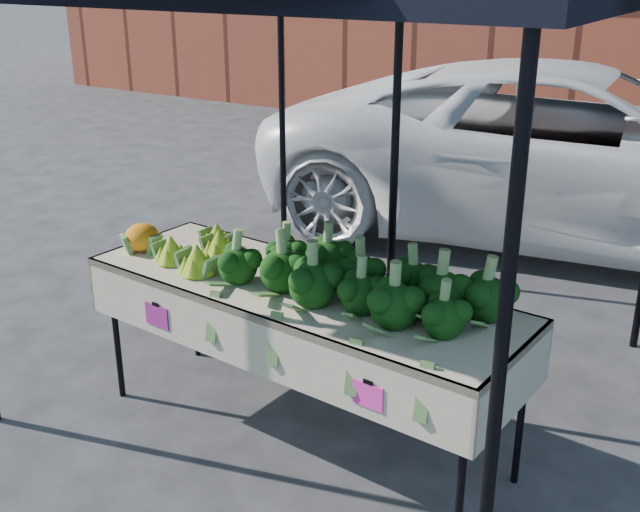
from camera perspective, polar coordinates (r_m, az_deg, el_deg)
The scene contains 6 objects.
ground at distance 4.52m, azimuth -2.21°, elevation -11.92°, with size 90.00×90.00×0.00m, color #262628.
table at distance 4.15m, azimuth -1.49°, elevation -7.95°, with size 2.45×0.98×0.90m.
canopy at distance 4.37m, azimuth 1.87°, elevation 6.58°, with size 3.16×3.16×2.74m, color black, non-canonical shape.
broccoli_heap at distance 3.76m, azimuth 2.76°, elevation -1.19°, with size 1.49×0.59×0.28m, color #11330B.
romanesco_cluster at distance 4.32m, azimuth -8.67°, elevation 1.14°, with size 0.45×0.59×0.22m, color #A9B926.
cauliflower_pair at distance 4.51m, azimuth -13.08°, elevation 1.58°, with size 0.22×0.22×0.20m, color orange.
Camera 1 is at (2.17, -3.11, 2.47)m, focal length 43.12 mm.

